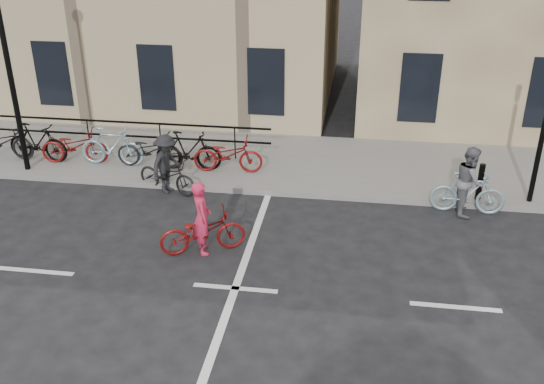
# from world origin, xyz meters

# --- Properties ---
(ground) EXTENTS (120.00, 120.00, 0.00)m
(ground) POSITION_xyz_m (0.00, 0.00, 0.00)
(ground) COLOR black
(ground) RESTS_ON ground
(sidewalk) EXTENTS (46.00, 4.00, 0.15)m
(sidewalk) POSITION_xyz_m (-4.00, 6.00, 0.07)
(sidewalk) COLOR slate
(sidewalk) RESTS_ON ground
(lamp_post) EXTENTS (0.36, 0.36, 5.28)m
(lamp_post) POSITION_xyz_m (-6.50, 4.40, 3.49)
(lamp_post) COLOR black
(lamp_post) RESTS_ON sidewalk
(bollard_east) EXTENTS (0.14, 0.14, 0.90)m
(bollard_east) POSITION_xyz_m (5.00, 4.25, 0.60)
(bollard_east) COLOR black
(bollard_east) RESTS_ON sidewalk
(parked_bikes) EXTENTS (8.30, 1.23, 1.05)m
(parked_bikes) POSITION_xyz_m (-4.35, 5.04, 0.64)
(parked_bikes) COLOR black
(parked_bikes) RESTS_ON sidewalk
(cyclist_pink) EXTENTS (1.86, 1.25, 1.57)m
(cyclist_pink) POSITION_xyz_m (-0.92, 1.22, 0.54)
(cyclist_pink) COLOR maroon
(cyclist_pink) RESTS_ON ground
(cyclist_grey) EXTENTS (1.69, 0.81, 1.62)m
(cyclist_grey) POSITION_xyz_m (4.67, 3.80, 0.66)
(cyclist_grey) COLOR #88A9B2
(cyclist_grey) RESTS_ON ground
(cyclist_dark) EXTENTS (1.78, 1.14, 1.49)m
(cyclist_dark) POSITION_xyz_m (-2.50, 3.90, 0.59)
(cyclist_dark) COLOR black
(cyclist_dark) RESTS_ON ground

